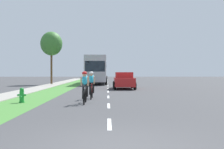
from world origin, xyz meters
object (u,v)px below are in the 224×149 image
object	(u,v)px
bus_silver	(97,69)
street_tree_near	(51,44)
cyclist_lead	(85,87)
cyclist_trailing	(92,85)
sedan_red	(124,80)
fire_hydrant_green	(22,95)

from	to	relation	value
bus_silver	street_tree_near	distance (m)	6.78
cyclist_lead	bus_silver	distance (m)	22.62
cyclist_trailing	bus_silver	distance (m)	20.29
bus_silver	cyclist_lead	bearing A→B (deg)	-89.30
cyclist_lead	cyclist_trailing	world-z (taller)	same
cyclist_lead	street_tree_near	distance (m)	21.35
bus_silver	sedan_red	bearing A→B (deg)	-75.43
fire_hydrant_green	sedan_red	bearing A→B (deg)	62.10
cyclist_trailing	street_tree_near	world-z (taller)	street_tree_near
sedan_red	bus_silver	bearing A→B (deg)	104.57
cyclist_lead	street_tree_near	bearing A→B (deg)	106.11
cyclist_lead	street_tree_near	xyz separation A→B (m)	(-5.81, 20.11, 4.20)
fire_hydrant_green	street_tree_near	xyz separation A→B (m)	(-2.59, 19.73, 4.64)
fire_hydrant_green	cyclist_trailing	size ratio (longest dim) A/B	0.44
street_tree_near	bus_silver	bearing A→B (deg)	24.16
sedan_red	street_tree_near	xyz separation A→B (m)	(-8.43, 8.69, 4.24)
cyclist_trailing	cyclist_lead	bearing A→B (deg)	-94.63
fire_hydrant_green	sedan_red	distance (m)	12.49
cyclist_lead	bus_silver	size ratio (longest dim) A/B	0.15
fire_hydrant_green	bus_silver	xyz separation A→B (m)	(2.94, 22.21, 1.61)
cyclist_lead	bus_silver	bearing A→B (deg)	90.70
fire_hydrant_green	sedan_red	xyz separation A→B (m)	(5.84, 11.03, 0.40)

